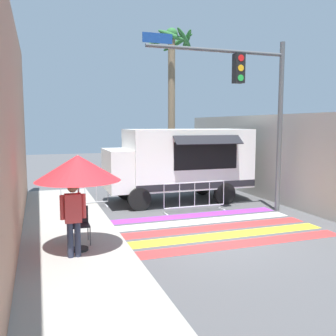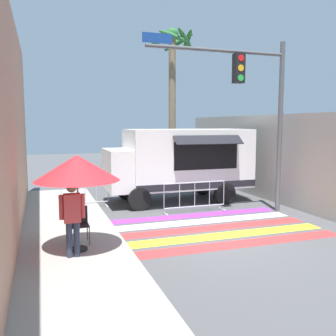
% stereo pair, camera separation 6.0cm
% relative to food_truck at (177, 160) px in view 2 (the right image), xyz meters
% --- Properties ---
extents(ground_plane, '(60.00, 60.00, 0.00)m').
position_rel_food_truck_xyz_m(ground_plane, '(-0.62, -4.72, -1.57)').
color(ground_plane, '#4C4C4F').
extents(sidewalk_left, '(4.40, 16.00, 0.15)m').
position_rel_food_truck_xyz_m(sidewalk_left, '(-5.24, -4.72, -1.50)').
color(sidewalk_left, '#99968E').
rests_on(sidewalk_left, ground_plane).
extents(building_left_facade, '(0.25, 16.00, 5.73)m').
position_rel_food_truck_xyz_m(building_left_facade, '(-5.55, -4.72, 1.30)').
color(building_left_facade, tan).
rests_on(building_left_facade, ground_plane).
extents(concrete_wall_right, '(0.20, 16.00, 3.29)m').
position_rel_food_truck_xyz_m(concrete_wall_right, '(3.50, -1.72, 0.08)').
color(concrete_wall_right, '#A39E93').
rests_on(concrete_wall_right, ground_plane).
extents(crosswalk_painted, '(6.40, 3.60, 0.01)m').
position_rel_food_truck_xyz_m(crosswalk_painted, '(-0.62, -3.80, -1.57)').
color(crosswalk_painted, red).
rests_on(crosswalk_painted, ground_plane).
extents(food_truck, '(5.41, 2.64, 2.75)m').
position_rel_food_truck_xyz_m(food_truck, '(0.00, 0.00, 0.00)').
color(food_truck, white).
rests_on(food_truck, ground_plane).
extents(traffic_signal_pole, '(4.79, 0.29, 5.58)m').
position_rel_food_truck_xyz_m(traffic_signal_pole, '(1.68, -2.58, 2.27)').
color(traffic_signal_pole, '#515456').
rests_on(traffic_signal_pole, ground_plane).
extents(patio_umbrella, '(1.84, 1.84, 2.12)m').
position_rel_food_truck_xyz_m(patio_umbrella, '(-4.15, -4.94, 0.41)').
color(patio_umbrella, black).
rests_on(patio_umbrella, sidewalk_left).
extents(folding_chair, '(0.43, 0.43, 0.85)m').
position_rel_food_truck_xyz_m(folding_chair, '(-4.09, -4.38, -0.91)').
color(folding_chair, '#4C4C51').
rests_on(folding_chair, sidewalk_left).
extents(vendor_person, '(0.53, 0.21, 1.59)m').
position_rel_food_truck_xyz_m(vendor_person, '(-4.30, -5.32, -0.53)').
color(vendor_person, '#2D3347').
rests_on(vendor_person, sidewalk_left).
extents(barricade_front, '(2.19, 0.44, 1.02)m').
position_rel_food_truck_xyz_m(barricade_front, '(-0.04, -1.81, -1.06)').
color(barricade_front, '#B7BABF').
rests_on(barricade_front, ground_plane).
extents(barricade_side, '(1.64, 0.44, 1.02)m').
position_rel_food_truck_xyz_m(barricade_side, '(-3.45, -0.01, -1.08)').
color(barricade_side, '#B7BABF').
rests_on(barricade_side, ground_plane).
extents(palm_tree, '(2.45, 2.35, 7.58)m').
position_rel_food_truck_xyz_m(palm_tree, '(1.41, 4.56, 3.65)').
color(palm_tree, '#7A664C').
rests_on(palm_tree, ground_plane).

